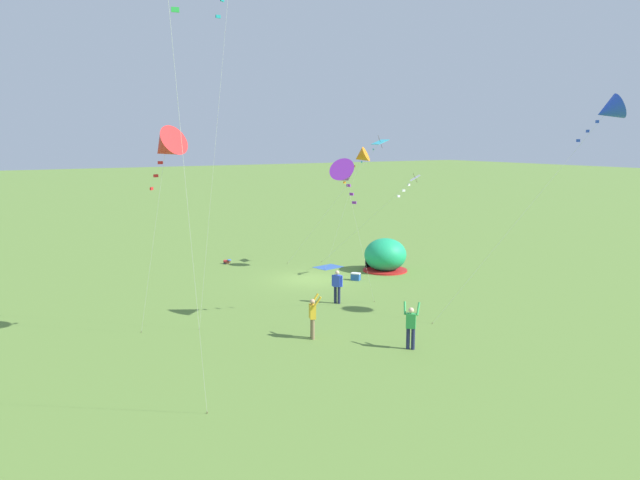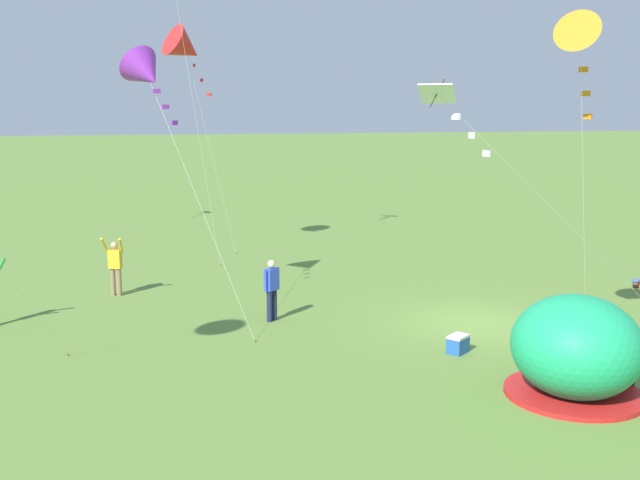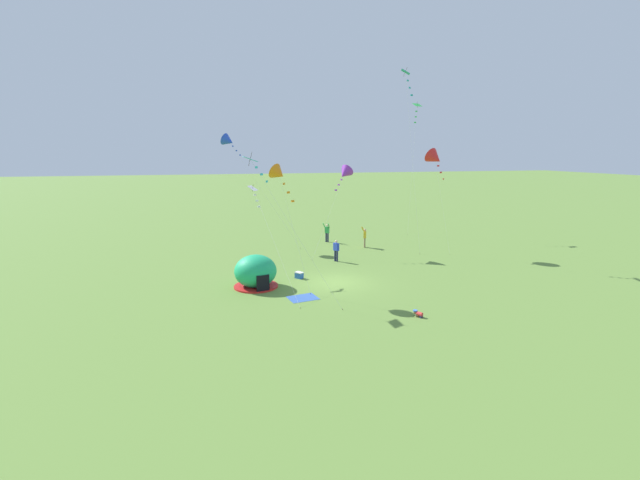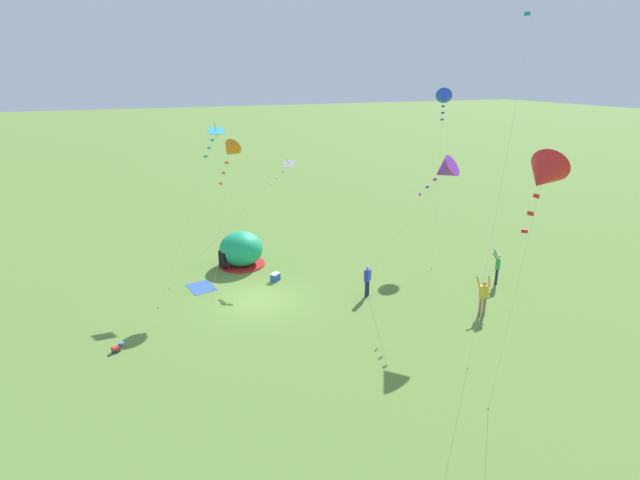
{
  "view_description": "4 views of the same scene",
  "coord_description": "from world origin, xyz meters",
  "px_view_note": "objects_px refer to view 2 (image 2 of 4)",
  "views": [
    {
      "loc": [
        18.44,
        31.46,
        8.37
      ],
      "look_at": [
        1.39,
        3.3,
        2.97
      ],
      "focal_mm": 35.0,
      "sensor_mm": 36.0,
      "label": 1
    },
    {
      "loc": [
        -18.1,
        8.97,
        5.83
      ],
      "look_at": [
        1.42,
        4.12,
        2.26
      ],
      "focal_mm": 42.0,
      "sensor_mm": 36.0,
      "label": 2
    },
    {
      "loc": [
        -7.75,
        -26.17,
        8.49
      ],
      "look_at": [
        -0.56,
        1.92,
        2.54
      ],
      "focal_mm": 24.0,
      "sensor_mm": 36.0,
      "label": 3
    },
    {
      "loc": [
        22.92,
        -5.94,
        11.26
      ],
      "look_at": [
        1.16,
        2.96,
        3.28
      ],
      "focal_mm": 28.0,
      "sensor_mm": 36.0,
      "label": 4
    }
  ],
  "objects_px": {
    "person_watching_sky": "(272,287)",
    "person_flying_kite": "(115,265)",
    "toddler_crawling": "(637,283)",
    "popup_tent": "(576,349)",
    "cooler_box": "(458,344)",
    "kite_white": "(455,114)",
    "kite_orange": "(581,40)",
    "kite_purple": "(147,73)",
    "kite_red": "(185,48)"
  },
  "relations": [
    {
      "from": "toddler_crawling",
      "to": "kite_orange",
      "type": "xyz_separation_m",
      "value": [
        -6.22,
        6.6,
        7.04
      ]
    },
    {
      "from": "cooler_box",
      "to": "person_watching_sky",
      "type": "relative_size",
      "value": 0.37
    },
    {
      "from": "kite_red",
      "to": "cooler_box",
      "type": "bearing_deg",
      "value": -157.38
    },
    {
      "from": "kite_orange",
      "to": "kite_red",
      "type": "height_order",
      "value": "kite_red"
    },
    {
      "from": "cooler_box",
      "to": "kite_red",
      "type": "height_order",
      "value": "kite_red"
    },
    {
      "from": "popup_tent",
      "to": "kite_white",
      "type": "bearing_deg",
      "value": 82.11
    },
    {
      "from": "popup_tent",
      "to": "kite_white",
      "type": "xyz_separation_m",
      "value": [
        0.37,
        2.65,
        4.72
      ]
    },
    {
      "from": "toddler_crawling",
      "to": "kite_purple",
      "type": "bearing_deg",
      "value": 87.22
    },
    {
      "from": "person_flying_kite",
      "to": "kite_red",
      "type": "relative_size",
      "value": 0.21
    },
    {
      "from": "person_flying_kite",
      "to": "popup_tent",
      "type": "bearing_deg",
      "value": -139.36
    },
    {
      "from": "person_watching_sky",
      "to": "kite_red",
      "type": "distance_m",
      "value": 11.61
    },
    {
      "from": "person_watching_sky",
      "to": "kite_red",
      "type": "height_order",
      "value": "kite_red"
    },
    {
      "from": "toddler_crawling",
      "to": "person_flying_kite",
      "type": "height_order",
      "value": "person_flying_kite"
    },
    {
      "from": "person_watching_sky",
      "to": "popup_tent",
      "type": "bearing_deg",
      "value": -143.72
    },
    {
      "from": "popup_tent",
      "to": "cooler_box",
      "type": "distance_m",
      "value": 3.39
    },
    {
      "from": "popup_tent",
      "to": "person_watching_sky",
      "type": "bearing_deg",
      "value": 36.28
    },
    {
      "from": "popup_tent",
      "to": "kite_orange",
      "type": "bearing_deg",
      "value": -23.32
    },
    {
      "from": "kite_orange",
      "to": "cooler_box",
      "type": "bearing_deg",
      "value": 49.7
    },
    {
      "from": "popup_tent",
      "to": "kite_white",
      "type": "distance_m",
      "value": 5.42
    },
    {
      "from": "popup_tent",
      "to": "kite_purple",
      "type": "height_order",
      "value": "kite_purple"
    },
    {
      "from": "toddler_crawling",
      "to": "kite_purple",
      "type": "height_order",
      "value": "kite_purple"
    },
    {
      "from": "person_watching_sky",
      "to": "kite_orange",
      "type": "bearing_deg",
      "value": -133.22
    },
    {
      "from": "person_watching_sky",
      "to": "person_flying_kite",
      "type": "height_order",
      "value": "person_flying_kite"
    },
    {
      "from": "person_watching_sky",
      "to": "kite_red",
      "type": "relative_size",
      "value": 0.19
    },
    {
      "from": "person_watching_sky",
      "to": "kite_white",
      "type": "xyz_separation_m",
      "value": [
        -6.5,
        -2.39,
        4.75
      ]
    },
    {
      "from": "person_flying_kite",
      "to": "kite_purple",
      "type": "relative_size",
      "value": 0.25
    },
    {
      "from": "toddler_crawling",
      "to": "popup_tent",
      "type": "bearing_deg",
      "value": 136.85
    },
    {
      "from": "cooler_box",
      "to": "kite_red",
      "type": "distance_m",
      "value": 15.99
    },
    {
      "from": "popup_tent",
      "to": "toddler_crawling",
      "type": "bearing_deg",
      "value": -43.15
    },
    {
      "from": "cooler_box",
      "to": "kite_red",
      "type": "bearing_deg",
      "value": 22.62
    },
    {
      "from": "popup_tent",
      "to": "person_watching_sky",
      "type": "relative_size",
      "value": 1.63
    },
    {
      "from": "popup_tent",
      "to": "toddler_crawling",
      "type": "xyz_separation_m",
      "value": [
        7.73,
        -7.25,
        -0.82
      ]
    },
    {
      "from": "cooler_box",
      "to": "kite_white",
      "type": "distance_m",
      "value": 6.3
    },
    {
      "from": "person_flying_kite",
      "to": "toddler_crawling",
      "type": "bearing_deg",
      "value": -100.57
    },
    {
      "from": "person_watching_sky",
      "to": "kite_orange",
      "type": "xyz_separation_m",
      "value": [
        -5.35,
        -5.7,
        6.26
      ]
    },
    {
      "from": "cooler_box",
      "to": "kite_purple",
      "type": "relative_size",
      "value": 0.09
    },
    {
      "from": "popup_tent",
      "to": "kite_white",
      "type": "relative_size",
      "value": 0.35
    },
    {
      "from": "toddler_crawling",
      "to": "kite_orange",
      "type": "bearing_deg",
      "value": 133.31
    },
    {
      "from": "popup_tent",
      "to": "person_flying_kite",
      "type": "distance_m",
      "value": 14.26
    },
    {
      "from": "person_watching_sky",
      "to": "kite_white",
      "type": "relative_size",
      "value": 0.21
    },
    {
      "from": "kite_red",
      "to": "kite_purple",
      "type": "bearing_deg",
      "value": 168.07
    },
    {
      "from": "popup_tent",
      "to": "kite_red",
      "type": "height_order",
      "value": "kite_red"
    },
    {
      "from": "kite_red",
      "to": "kite_white",
      "type": "distance_m",
      "value": 16.24
    },
    {
      "from": "cooler_box",
      "to": "toddler_crawling",
      "type": "distance_m",
      "value": 9.64
    },
    {
      "from": "person_flying_kite",
      "to": "kite_white",
      "type": "bearing_deg",
      "value": -147.61
    },
    {
      "from": "kite_purple",
      "to": "person_flying_kite",
      "type": "bearing_deg",
      "value": 26.07
    },
    {
      "from": "toddler_crawling",
      "to": "kite_purple",
      "type": "xyz_separation_m",
      "value": [
        0.75,
        15.39,
        6.57
      ]
    },
    {
      "from": "cooler_box",
      "to": "kite_purple",
      "type": "height_order",
      "value": "kite_purple"
    },
    {
      "from": "kite_orange",
      "to": "kite_red",
      "type": "relative_size",
      "value": 0.88
    },
    {
      "from": "kite_purple",
      "to": "toddler_crawling",
      "type": "bearing_deg",
      "value": -92.78
    }
  ]
}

